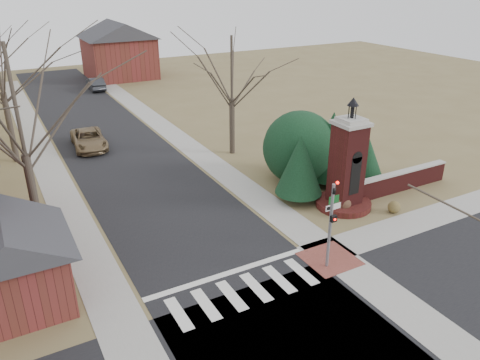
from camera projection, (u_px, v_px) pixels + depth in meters
ground at (253, 302)px, 19.38m from camera, size 120.00×120.00×0.00m
main_street at (113, 145)px, 37.00m from camera, size 8.00×70.00×0.01m
cross_street at (295, 348)px, 16.98m from camera, size 120.00×8.00×0.01m
crosswalk_zone at (244, 291)px, 20.02m from camera, size 8.00×2.20×0.02m
stop_bar at (228, 273)px, 21.22m from camera, size 8.00×0.35×0.02m
sidewalk_right_main at (175, 135)px, 39.29m from camera, size 2.00×60.00×0.02m
sidewalk_left at (44, 157)px, 34.71m from camera, size 2.00×60.00×0.02m
curb_apron at (330, 259)px, 22.30m from camera, size 2.40×2.40×0.02m
traffic_signal_pole at (331, 217)px, 20.69m from camera, size 0.28×0.41×4.50m
sign_post at (333, 211)px, 22.65m from camera, size 0.90×0.07×2.75m
brick_gate_monument at (346, 172)px, 26.47m from camera, size 3.20×3.20×6.47m
brick_garden_wall at (400, 181)px, 29.07m from camera, size 7.50×0.50×1.30m
garage_left at (9, 259)px, 18.32m from camera, size 4.80×4.80×4.29m
house_distant_right at (118, 49)px, 59.87m from camera, size 8.80×8.80×7.30m
evergreen_near at (300, 164)px, 27.23m from camera, size 2.80×2.80×4.10m
evergreen_mid at (332, 144)px, 29.53m from camera, size 3.40×3.40×4.70m
evergreen_far at (365, 154)px, 29.89m from camera, size 2.40×2.40×3.30m
evergreen_mass at (300, 145)px, 29.99m from camera, size 4.80×4.80×4.80m
bare_tree_0 at (13, 93)px, 20.39m from camera, size 8.05×8.05×11.15m
bare_tree_3 at (232, 63)px, 32.79m from camera, size 7.00×7.00×9.70m
pickup_truck at (89, 139)px, 36.21m from camera, size 2.69×5.23×1.41m
distant_car at (96, 84)px, 54.34m from camera, size 1.67×4.45×1.45m
dry_shrub_left at (343, 203)px, 26.67m from camera, size 0.96×0.96×0.96m
dry_shrub_right at (394, 207)px, 26.49m from camera, size 0.70×0.70×0.70m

